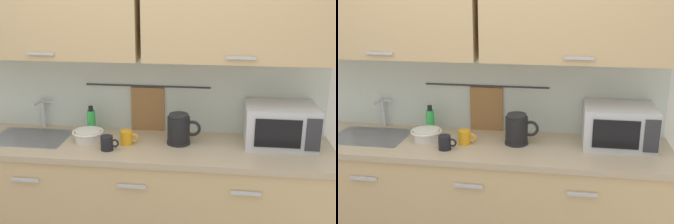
{
  "view_description": "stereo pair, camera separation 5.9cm",
  "coord_description": "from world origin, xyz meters",
  "views": [
    {
      "loc": [
        0.51,
        -2.23,
        1.91
      ],
      "look_at": [
        0.18,
        0.33,
        1.12
      ],
      "focal_mm": 43.99,
      "sensor_mm": 36.0,
      "label": 1
    },
    {
      "loc": [
        0.57,
        -2.23,
        1.91
      ],
      "look_at": [
        0.18,
        0.33,
        1.12
      ],
      "focal_mm": 43.99,
      "sensor_mm": 36.0,
      "label": 2
    }
  ],
  "objects": [
    {
      "name": "sink_faucet",
      "position": [
        -0.78,
        0.53,
        1.04
      ],
      "size": [
        0.09,
        0.17,
        0.22
      ],
      "color": "#B2B5BA",
      "rests_on": "counter_unit"
    },
    {
      "name": "back_wall_assembly",
      "position": [
        0.0,
        0.53,
        1.52
      ],
      "size": [
        3.7,
        0.41,
        2.5
      ],
      "color": "silver",
      "rests_on": "ground"
    },
    {
      "name": "mixing_bowl",
      "position": [
        -0.36,
        0.3,
        0.94
      ],
      "size": [
        0.21,
        0.21,
        0.08
      ],
      "color": "silver",
      "rests_on": "counter_unit"
    },
    {
      "name": "microwave",
      "position": [
        0.92,
        0.41,
        1.04
      ],
      "size": [
        0.46,
        0.35,
        0.27
      ],
      "color": "silver",
      "rests_on": "counter_unit"
    },
    {
      "name": "dish_soap_bottle",
      "position": [
        -0.4,
        0.48,
        0.99
      ],
      "size": [
        0.06,
        0.06,
        0.2
      ],
      "color": "green",
      "rests_on": "counter_unit"
    },
    {
      "name": "electric_kettle",
      "position": [
        0.26,
        0.33,
        1.0
      ],
      "size": [
        0.23,
        0.16,
        0.21
      ],
      "color": "black",
      "rests_on": "counter_unit"
    },
    {
      "name": "mug_by_kettle",
      "position": [
        -0.09,
        0.28,
        0.95
      ],
      "size": [
        0.12,
        0.08,
        0.09
      ],
      "color": "orange",
      "rests_on": "counter_unit"
    },
    {
      "name": "counter_unit",
      "position": [
        -0.01,
        0.3,
        0.46
      ],
      "size": [
        2.53,
        0.64,
        0.9
      ],
      "color": "tan",
      "rests_on": "ground"
    },
    {
      "name": "mug_near_sink",
      "position": [
        -0.19,
        0.16,
        0.95
      ],
      "size": [
        0.12,
        0.08,
        0.09
      ],
      "color": "black",
      "rests_on": "counter_unit"
    }
  ]
}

